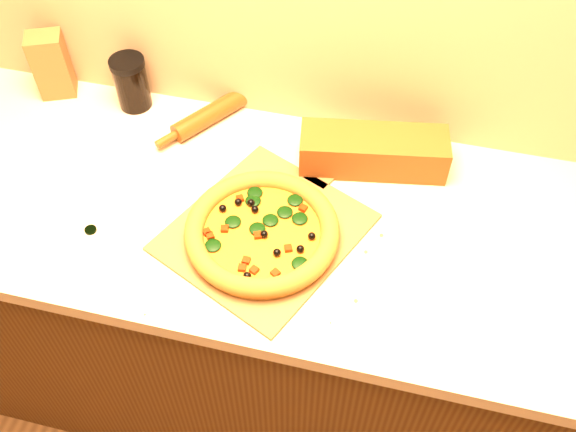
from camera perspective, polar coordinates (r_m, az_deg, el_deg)
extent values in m
cube|color=#48290F|center=(1.85, -1.82, -8.78)|extent=(2.80, 0.65, 0.86)
cube|color=#C2B298|center=(1.48, -2.25, 0.02)|extent=(2.84, 0.68, 0.04)
cube|color=brown|center=(1.42, -2.08, -1.43)|extent=(0.49, 0.51, 0.01)
cube|color=brown|center=(1.56, 4.00, 4.54)|extent=(0.12, 0.17, 0.01)
cylinder|color=#B6812D|center=(1.40, -2.30, -1.76)|extent=(0.32, 0.32, 0.02)
cylinder|color=orange|center=(1.39, -2.32, -1.46)|extent=(0.27, 0.27, 0.01)
torus|color=brown|center=(1.38, -2.32, -1.29)|extent=(0.34, 0.34, 0.04)
ellipsoid|color=black|center=(1.39, -0.03, -0.70)|extent=(0.04, 0.04, 0.01)
sphere|color=black|center=(1.38, -4.15, -1.47)|extent=(0.02, 0.02, 0.02)
cube|color=maroon|center=(1.35, -2.06, -3.03)|extent=(0.02, 0.02, 0.01)
cylinder|color=black|center=(1.49, -17.14, -1.18)|extent=(0.03, 0.03, 0.01)
cylinder|color=#603010|center=(1.67, -6.53, 9.18)|extent=(0.18, 0.23, 0.05)
cylinder|color=#603010|center=(1.74, -2.55, 11.46)|extent=(0.05, 0.06, 0.02)
cylinder|color=#603010|center=(1.61, -10.76, 6.68)|extent=(0.05, 0.06, 0.02)
cube|color=brown|center=(1.54, 7.58, 5.71)|extent=(0.36, 0.17, 0.09)
cube|color=brown|center=(1.81, -20.28, 12.48)|extent=(0.11, 0.10, 0.18)
cylinder|color=black|center=(1.72, -13.70, 11.22)|extent=(0.08, 0.08, 0.13)
cylinder|color=black|center=(1.68, -14.16, 13.07)|extent=(0.09, 0.09, 0.02)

